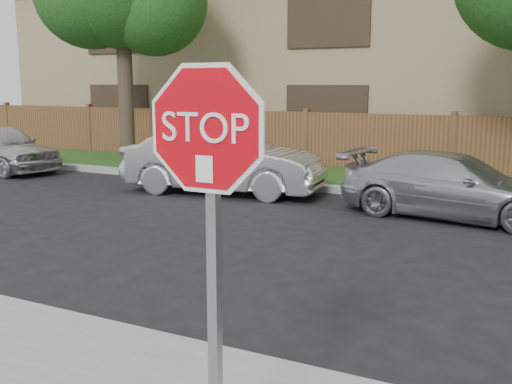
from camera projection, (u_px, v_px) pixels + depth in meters
The scene contains 9 objects.
ground at pixel (231, 358), 5.30m from camera, with size 90.00×90.00×0.00m, color black.
far_curb at pixel (424, 197), 12.42m from camera, with size 70.00×0.30×0.15m, color gray.
grass_strip at pixel (439, 186), 13.87m from camera, with size 70.00×3.00×0.12m, color #1E4714.
fence at pixel (452, 147), 15.14m from camera, with size 70.00×0.12×1.60m, color #55321E.
apartment_building at pixel (486, 48), 19.55m from camera, with size 35.20×9.20×7.20m.
stop_sign at pixel (209, 186), 3.36m from camera, with size 1.01×0.13×2.55m.
sedan_far_left at pixel (1, 148), 16.38m from camera, with size 1.55×3.85×1.31m, color silver.
sedan_left at pixel (223, 161), 13.09m from camera, with size 1.52×4.36×1.43m, color silver.
sedan_right at pixel (453, 186), 10.73m from camera, with size 1.64×4.02×1.17m, color #A9ACB1.
Camera 1 is at (2.46, -4.31, 2.40)m, focal length 42.00 mm.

